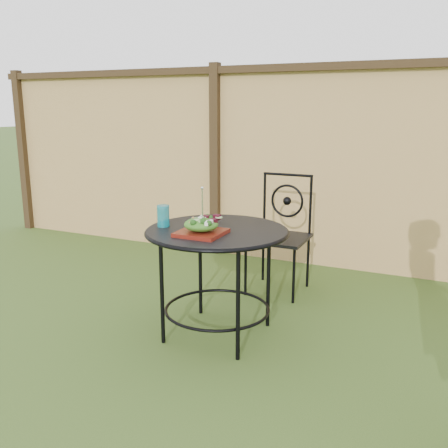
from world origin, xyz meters
The scene contains 8 objects.
ground centered at (0.00, 0.00, 0.00)m, with size 60.00×60.00×0.00m, color #284416.
fence centered at (0.00, 2.19, 0.95)m, with size 8.00×0.12×1.90m.
patio_table centered at (-0.45, 0.43, 0.59)m, with size 0.92×0.92×0.72m.
patio_chair centered at (-0.35, 1.42, 0.50)m, with size 0.46×0.46×0.95m.
salad_plate centered at (-0.48, 0.26, 0.74)m, with size 0.27×0.27×0.02m, color #4E170B.
salad centered at (-0.48, 0.26, 0.79)m, with size 0.21×0.21×0.08m, color #235614.
fork centered at (-0.47, 0.26, 0.92)m, with size 0.01×0.01×0.18m, color silver.
drinking_glass centered at (-0.80, 0.35, 0.79)m, with size 0.08×0.08×0.14m, color #0B7B8A.
Camera 1 is at (0.89, -2.36, 1.49)m, focal length 40.00 mm.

